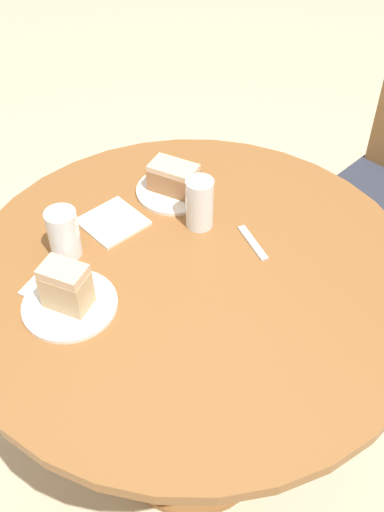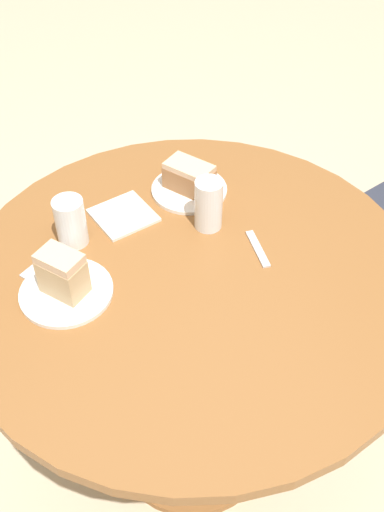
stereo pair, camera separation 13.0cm
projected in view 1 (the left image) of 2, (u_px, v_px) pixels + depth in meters
The scene contains 11 objects.
ground_plane at pixel (192, 441), 1.87m from camera, with size 8.00×8.00×0.00m, color beige.
table at pixel (192, 317), 1.45m from camera, with size 1.04×1.04×0.77m.
plate_near at pixel (70, 305), 1.25m from camera, with size 0.20×0.20×0.01m.
plate_far at pixel (174, 191), 1.52m from camera, with size 0.19×0.19×0.01m.
cake_slice_near at pixel (66, 286), 1.21m from camera, with size 0.11×0.10×0.10m.
cake_slice_far at pixel (174, 177), 1.49m from camera, with size 0.14×0.11×0.07m.
glass_lemonade at pixel (64, 235), 1.33m from camera, with size 0.07×0.07×0.12m.
glass_water at pixel (200, 205), 1.40m from camera, with size 0.07×0.07×0.13m.
napkin_stack at pixel (113, 222), 1.44m from camera, with size 0.14×0.14×0.01m.
fork at pixel (44, 272), 1.32m from camera, with size 0.08×0.15×0.00m.
spoon at pixel (253, 243), 1.39m from camera, with size 0.12×0.05×0.00m.
Camera 1 is at (0.73, -0.58, 1.72)m, focal length 42.00 mm.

